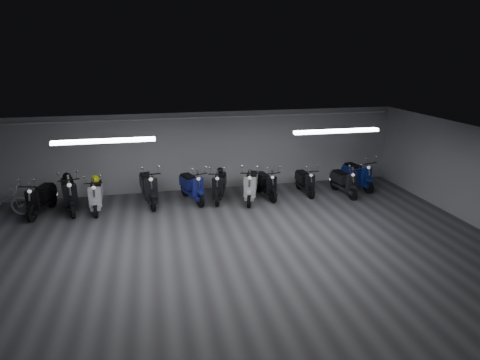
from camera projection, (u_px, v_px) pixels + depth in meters
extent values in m
cube|color=#3E3D40|center=(236.00, 251.00, 10.16)|extent=(14.00, 10.00, 0.01)
cube|color=gray|center=(235.00, 141.00, 9.31)|extent=(14.00, 10.00, 0.01)
cube|color=#98989A|center=(207.00, 151.00, 14.40)|extent=(14.00, 0.01, 2.80)
cube|color=#98989A|center=(316.00, 332.00, 5.07)|extent=(14.00, 0.01, 2.80)
cube|color=white|center=(104.00, 141.00, 9.66)|extent=(2.40, 0.18, 0.08)
cube|color=white|center=(337.00, 131.00, 10.87)|extent=(2.40, 0.18, 0.08)
cylinder|color=white|center=(207.00, 117.00, 13.95)|extent=(13.60, 0.05, 0.05)
imported|color=silver|center=(0.00, 197.00, 12.21)|extent=(1.85, 0.93, 1.14)
sphere|color=#CCDF0D|center=(95.00, 179.00, 12.69)|extent=(0.26, 0.26, 0.26)
sphere|color=black|center=(67.00, 177.00, 12.64)|extent=(0.26, 0.26, 0.26)
sphere|color=black|center=(220.00, 171.00, 13.61)|extent=(0.24, 0.24, 0.24)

